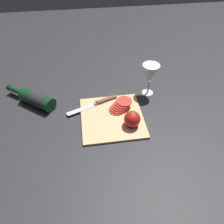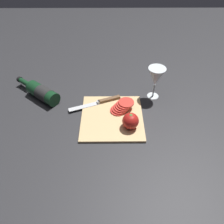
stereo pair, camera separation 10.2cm
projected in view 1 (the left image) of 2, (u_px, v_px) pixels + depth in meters
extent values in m
plane|color=#28282B|center=(115.00, 115.00, 1.06)|extent=(3.00, 3.00, 0.00)
cube|color=tan|center=(112.00, 117.00, 1.04)|extent=(0.30, 0.29, 0.01)
cylinder|color=#14381E|center=(37.00, 100.00, 1.09)|extent=(0.17, 0.19, 0.07)
cone|color=#14381E|center=(22.00, 93.00, 1.13)|extent=(0.07, 0.06, 0.07)
cylinder|color=#14381E|center=(15.00, 90.00, 1.14)|extent=(0.07, 0.08, 0.03)
cylinder|color=black|center=(10.00, 88.00, 1.16)|extent=(0.03, 0.03, 0.03)
cylinder|color=black|center=(39.00, 101.00, 1.08)|extent=(0.11, 0.11, 0.08)
cylinder|color=silver|center=(147.00, 92.00, 1.19)|extent=(0.06, 0.06, 0.00)
cylinder|color=silver|center=(148.00, 87.00, 1.16)|extent=(0.01, 0.01, 0.07)
cone|color=silver|center=(150.00, 74.00, 1.10)|extent=(0.09, 0.09, 0.10)
cone|color=#DBCC84|center=(150.00, 78.00, 1.12)|extent=(0.03, 0.03, 0.04)
sphere|color=red|center=(132.00, 119.00, 0.98)|extent=(0.07, 0.07, 0.07)
cylinder|color=#47702D|center=(133.00, 114.00, 0.95)|extent=(0.01, 0.01, 0.01)
cube|color=silver|center=(82.00, 109.00, 1.07)|extent=(0.08, 0.15, 0.00)
cube|color=silver|center=(96.00, 103.00, 1.10)|extent=(0.02, 0.02, 0.01)
cube|color=brown|center=(106.00, 100.00, 1.12)|extent=(0.06, 0.12, 0.01)
cylinder|color=red|center=(117.00, 110.00, 1.07)|extent=(0.08, 0.08, 0.01)
cylinder|color=red|center=(118.00, 108.00, 1.07)|extent=(0.08, 0.08, 0.01)
cylinder|color=red|center=(120.00, 106.00, 1.07)|extent=(0.08, 0.08, 0.01)
cylinder|color=red|center=(121.00, 105.00, 1.07)|extent=(0.08, 0.08, 0.01)
cylinder|color=red|center=(123.00, 103.00, 1.07)|extent=(0.08, 0.08, 0.01)
cylinder|color=red|center=(124.00, 101.00, 1.07)|extent=(0.08, 0.08, 0.01)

